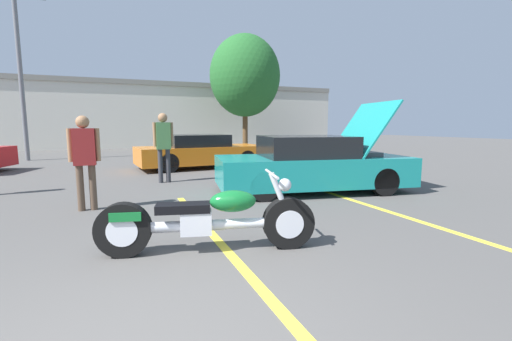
% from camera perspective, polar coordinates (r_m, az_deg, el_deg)
% --- Properties ---
extents(parking_stripe_middle, '(0.12, 5.79, 0.01)m').
position_cam_1_polar(parking_stripe_middle, '(4.59, -6.21, -11.66)').
color(parking_stripe_middle, yellow).
rests_on(parking_stripe_middle, ground).
extents(parking_stripe_back, '(0.12, 5.79, 0.01)m').
position_cam_1_polar(parking_stripe_back, '(6.24, 23.62, -7.08)').
color(parking_stripe_back, yellow).
rests_on(parking_stripe_back, ground).
extents(far_building, '(32.00, 4.20, 4.40)m').
position_cam_1_polar(far_building, '(25.61, -22.71, 8.83)').
color(far_building, beige).
rests_on(far_building, ground).
extents(light_pole, '(1.21, 0.28, 6.97)m').
position_cam_1_polar(light_pole, '(17.83, -34.39, 13.84)').
color(light_pole, slate).
rests_on(light_pole, ground).
extents(tree_background, '(4.28, 4.28, 6.96)m').
position_cam_1_polar(tree_background, '(21.63, -1.86, 15.45)').
color(tree_background, brown).
rests_on(tree_background, ground).
extents(motorcycle, '(2.55, 0.93, 0.95)m').
position_cam_1_polar(motorcycle, '(4.15, -7.94, -8.20)').
color(motorcycle, black).
rests_on(motorcycle, ground).
extents(show_car_hood_open, '(4.57, 2.57, 2.05)m').
position_cam_1_polar(show_car_hood_open, '(7.95, 9.43, 0.96)').
color(show_car_hood_open, teal).
rests_on(show_car_hood_open, ground).
extents(parked_car_right_row, '(4.62, 2.26, 1.18)m').
position_cam_1_polar(parked_car_right_row, '(12.40, -9.18, 3.09)').
color(parked_car_right_row, orange).
rests_on(parked_car_right_row, ground).
extents(spectator_by_show_car, '(0.52, 0.24, 1.83)m').
position_cam_1_polar(spectator_by_show_car, '(9.31, -15.17, 4.75)').
color(spectator_by_show_car, '#333338').
rests_on(spectator_by_show_car, ground).
extents(spectator_midground, '(0.52, 0.22, 1.68)m').
position_cam_1_polar(spectator_midground, '(6.72, -26.67, 2.37)').
color(spectator_midground, brown).
rests_on(spectator_midground, ground).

